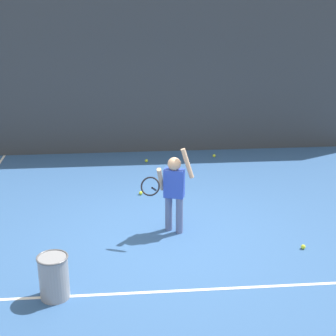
{
  "coord_description": "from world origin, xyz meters",
  "views": [
    {
      "loc": [
        -0.62,
        -6.96,
        3.64
      ],
      "look_at": [
        0.05,
        0.67,
        0.85
      ],
      "focal_mm": 54.74,
      "sensor_mm": 36.0,
      "label": 1
    }
  ],
  "objects_px": {
    "ball_hopper": "(54,276)",
    "tennis_ball_6": "(141,193)",
    "tennis_ball_3": "(214,156)",
    "tennis_ball_7": "(146,161)",
    "tennis_ball_4": "(303,247)",
    "tennis_player": "(173,188)"
  },
  "relations": [
    {
      "from": "tennis_player",
      "to": "tennis_ball_3",
      "type": "relative_size",
      "value": 20.46
    },
    {
      "from": "tennis_ball_6",
      "to": "ball_hopper",
      "type": "bearing_deg",
      "value": -110.4
    },
    {
      "from": "tennis_ball_3",
      "to": "tennis_ball_7",
      "type": "distance_m",
      "value": 1.52
    },
    {
      "from": "tennis_ball_4",
      "to": "tennis_ball_7",
      "type": "relative_size",
      "value": 1.0
    },
    {
      "from": "tennis_player",
      "to": "tennis_ball_4",
      "type": "relative_size",
      "value": 20.46
    },
    {
      "from": "tennis_ball_4",
      "to": "tennis_ball_6",
      "type": "bearing_deg",
      "value": 135.75
    },
    {
      "from": "tennis_ball_3",
      "to": "tennis_ball_4",
      "type": "distance_m",
      "value": 4.24
    },
    {
      "from": "ball_hopper",
      "to": "tennis_ball_6",
      "type": "relative_size",
      "value": 8.52
    },
    {
      "from": "tennis_ball_3",
      "to": "tennis_ball_7",
      "type": "height_order",
      "value": "same"
    },
    {
      "from": "ball_hopper",
      "to": "tennis_ball_4",
      "type": "height_order",
      "value": "ball_hopper"
    },
    {
      "from": "tennis_player",
      "to": "tennis_ball_6",
      "type": "distance_m",
      "value": 1.71
    },
    {
      "from": "ball_hopper",
      "to": "tennis_ball_6",
      "type": "distance_m",
      "value": 3.34
    },
    {
      "from": "tennis_ball_4",
      "to": "tennis_ball_3",
      "type": "bearing_deg",
      "value": 97.82
    },
    {
      "from": "tennis_ball_6",
      "to": "tennis_ball_4",
      "type": "bearing_deg",
      "value": -44.25
    },
    {
      "from": "tennis_player",
      "to": "tennis_ball_4",
      "type": "bearing_deg",
      "value": -4.41
    },
    {
      "from": "tennis_ball_3",
      "to": "tennis_ball_4",
      "type": "relative_size",
      "value": 1.0
    },
    {
      "from": "tennis_ball_3",
      "to": "tennis_ball_6",
      "type": "height_order",
      "value": "same"
    },
    {
      "from": "ball_hopper",
      "to": "tennis_ball_3",
      "type": "relative_size",
      "value": 8.52
    },
    {
      "from": "ball_hopper",
      "to": "tennis_ball_7",
      "type": "xyz_separation_m",
      "value": [
        1.35,
        4.9,
        -0.26
      ]
    },
    {
      "from": "tennis_player",
      "to": "ball_hopper",
      "type": "height_order",
      "value": "tennis_player"
    },
    {
      "from": "tennis_player",
      "to": "tennis_ball_7",
      "type": "relative_size",
      "value": 20.46
    },
    {
      "from": "tennis_ball_6",
      "to": "tennis_ball_7",
      "type": "bearing_deg",
      "value": 83.98
    }
  ]
}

